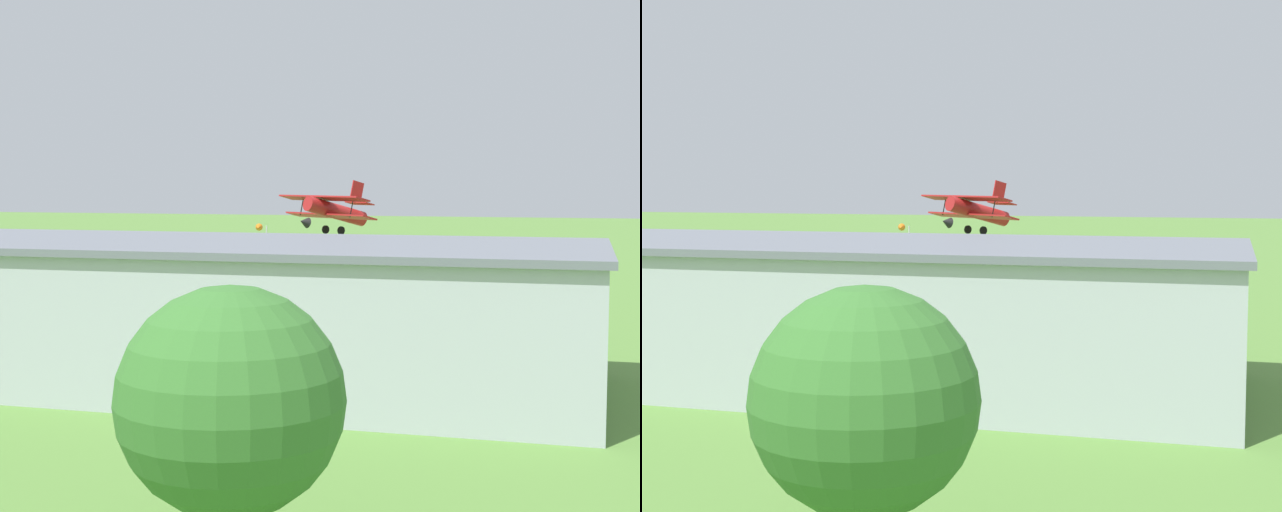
% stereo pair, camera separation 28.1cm
% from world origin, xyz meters
% --- Properties ---
extents(ground_plane, '(400.00, 400.00, 0.00)m').
position_xyz_m(ground_plane, '(0.00, 0.00, 0.00)').
color(ground_plane, '#568438').
extents(hangar, '(39.14, 15.93, 7.38)m').
position_xyz_m(hangar, '(2.87, 31.66, 3.70)').
color(hangar, '#B7BCC6').
rests_on(hangar, ground_plane).
extents(biplane, '(8.89, 7.46, 4.14)m').
position_xyz_m(biplane, '(3.44, 6.94, 8.20)').
color(biplane, '#B21E1E').
extents(car_yellow, '(2.27, 4.07, 1.56)m').
position_xyz_m(car_yellow, '(18.79, 15.32, 0.81)').
color(car_yellow, gold).
rests_on(car_yellow, ground_plane).
extents(car_green, '(1.94, 4.02, 1.61)m').
position_xyz_m(car_green, '(25.03, 15.94, 0.83)').
color(car_green, '#1E6B38').
rests_on(car_green, ground_plane).
extents(person_beside_truck, '(0.52, 0.52, 1.63)m').
position_xyz_m(person_beside_truck, '(13.03, 12.25, 0.81)').
color(person_beside_truck, navy).
rests_on(person_beside_truck, ground_plane).
extents(person_walking_on_apron, '(0.53, 0.53, 1.78)m').
position_xyz_m(person_walking_on_apron, '(-9.37, 14.63, 0.90)').
color(person_walking_on_apron, beige).
rests_on(person_walking_on_apron, ground_plane).
extents(person_near_hangar_door, '(0.53, 0.53, 1.70)m').
position_xyz_m(person_near_hangar_door, '(15.42, 14.61, 0.85)').
color(person_near_hangar_door, orange).
rests_on(person_near_hangar_door, ground_plane).
extents(person_by_parked_cars, '(0.43, 0.43, 1.72)m').
position_xyz_m(person_by_parked_cars, '(-12.98, 17.08, 0.86)').
color(person_by_parked_cars, orange).
rests_on(person_by_parked_cars, ground_plane).
extents(tree_behind_hangar_left, '(5.88, 5.88, 7.89)m').
position_xyz_m(tree_behind_hangar_left, '(-7.03, 55.19, 4.93)').
color(tree_behind_hangar_left, brown).
rests_on(tree_behind_hangar_left, ground_plane).
extents(windsock, '(1.23, 1.41, 6.89)m').
position_xyz_m(windsock, '(10.79, 2.80, 6.04)').
color(windsock, silver).
rests_on(windsock, ground_plane).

